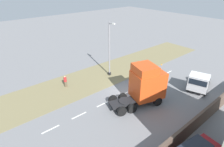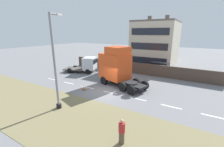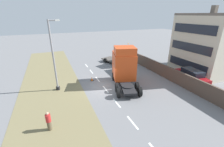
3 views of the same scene
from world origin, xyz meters
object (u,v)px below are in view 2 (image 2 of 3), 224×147
Objects in this scene: flatbed_truck at (87,64)px; parked_car at (159,68)px; lamp_post at (56,69)px; lorry_cab at (116,66)px; traffic_cone_lead at (84,88)px; pedestrian at (122,132)px.

flatbed_truck is 11.68m from parked_car.
lorry_cab is at bearing -9.27° from lamp_post.
flatbed_truck is (2.81, 7.04, -1.07)m from lorry_cab.
flatbed_truck is 9.87× the size of traffic_cone_lead.
parked_car is 3.04× the size of pedestrian.
lorry_cab is 8.20m from lamp_post.
parked_car is 16.84m from lamp_post.
pedestrian is at bearing -165.48° from parked_car.
flatbed_truck reaches higher than traffic_cone_lead.
pedestrian is 9.49m from traffic_cone_lead.
flatbed_truck is 17.28m from pedestrian.
lorry_cab is 4.77m from traffic_cone_lead.
parked_car is at bearing -16.59° from lamp_post.
parked_car is (5.13, -10.48, -0.40)m from flatbed_truck.
lamp_post reaches higher than flatbed_truck.
flatbed_truck is at bearing 123.98° from parked_car.
lorry_cab is 10.76m from pedestrian.
traffic_cone_lead is at bearing 17.64° from flatbed_truck.
pedestrian is (-1.14, -6.73, -2.78)m from lamp_post.
flatbed_truck is at bearing 27.93° from lamp_post.
lorry_cab is 1.34× the size of parked_car.
flatbed_truck is at bearing 36.57° from traffic_cone_lead.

